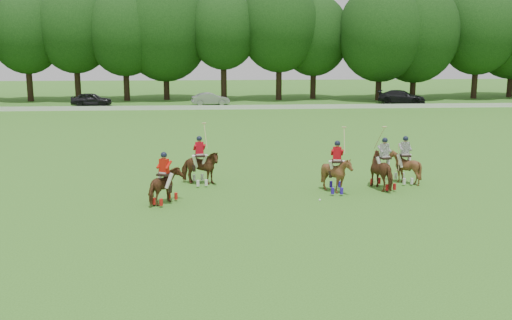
{
  "coord_description": "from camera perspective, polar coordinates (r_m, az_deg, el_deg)",
  "views": [
    {
      "loc": [
        -1.27,
        -20.83,
        6.43
      ],
      "look_at": [
        0.59,
        4.2,
        1.4
      ],
      "focal_mm": 40.0,
      "sensor_mm": 36.0,
      "label": 1
    }
  ],
  "objects": [
    {
      "name": "polo_red_c",
      "position": [
        25.59,
        8.06,
        -1.39
      ],
      "size": [
        1.52,
        1.66,
        2.88
      ],
      "color": "#492213",
      "rests_on": "ground"
    },
    {
      "name": "polo_stripe_b",
      "position": [
        28.0,
        14.6,
        -0.62
      ],
      "size": [
        1.3,
        1.45,
        2.26
      ],
      "color": "#492213",
      "rests_on": "ground"
    },
    {
      "name": "ground",
      "position": [
        21.84,
        -0.72,
        -5.79
      ],
      "size": [
        180.0,
        180.0,
        0.0
      ],
      "primitive_type": "plane",
      "color": "#366D1F",
      "rests_on": "ground"
    },
    {
      "name": "car_mid",
      "position": [
        63.6,
        -4.59,
        6.1
      ],
      "size": [
        4.3,
        2.05,
        1.36
      ],
      "primitive_type": "imported",
      "rotation": [
        0.0,
        0.0,
        1.72
      ],
      "color": "#9F9FA4",
      "rests_on": "ground"
    },
    {
      "name": "polo_ball",
      "position": [
        24.27,
        6.4,
        -4.0
      ],
      "size": [
        0.09,
        0.09,
        0.09
      ],
      "primitive_type": "sphere",
      "color": "white",
      "rests_on": "ground"
    },
    {
      "name": "polo_stripe_a",
      "position": [
        26.63,
        12.64,
        -1.01
      ],
      "size": [
        1.45,
        2.16,
        2.91
      ],
      "color": "#492213",
      "rests_on": "ground"
    },
    {
      "name": "car_right",
      "position": [
        67.05,
        14.35,
        6.13
      ],
      "size": [
        5.67,
        4.03,
        1.52
      ],
      "primitive_type": "imported",
      "rotation": [
        0.0,
        0.0,
        1.17
      ],
      "color": "black",
      "rests_on": "ground"
    },
    {
      "name": "boundary_rail",
      "position": [
        59.17,
        -3.0,
        5.29
      ],
      "size": [
        120.0,
        0.1,
        0.44
      ],
      "primitive_type": "cube",
      "color": "white",
      "rests_on": "ground"
    },
    {
      "name": "polo_red_a",
      "position": [
        23.82,
        -9.11,
        -2.54
      ],
      "size": [
        1.55,
        1.89,
        2.18
      ],
      "color": "#492213",
      "rests_on": "ground"
    },
    {
      "name": "car_left",
      "position": [
        64.97,
        -16.13,
        5.85
      ],
      "size": [
        4.33,
        1.8,
        1.47
      ],
      "primitive_type": "imported",
      "rotation": [
        0.0,
        0.0,
        1.55
      ],
      "color": "black",
      "rests_on": "ground"
    },
    {
      "name": "tree_line",
      "position": [
        68.92,
        -3.04,
        12.81
      ],
      "size": [
        117.98,
        14.32,
        14.75
      ],
      "color": "black",
      "rests_on": "ground"
    },
    {
      "name": "polo_red_b",
      "position": [
        26.89,
        -5.64,
        -0.74
      ],
      "size": [
        1.82,
        1.64,
        2.86
      ],
      "color": "#492213",
      "rests_on": "ground"
    }
  ]
}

